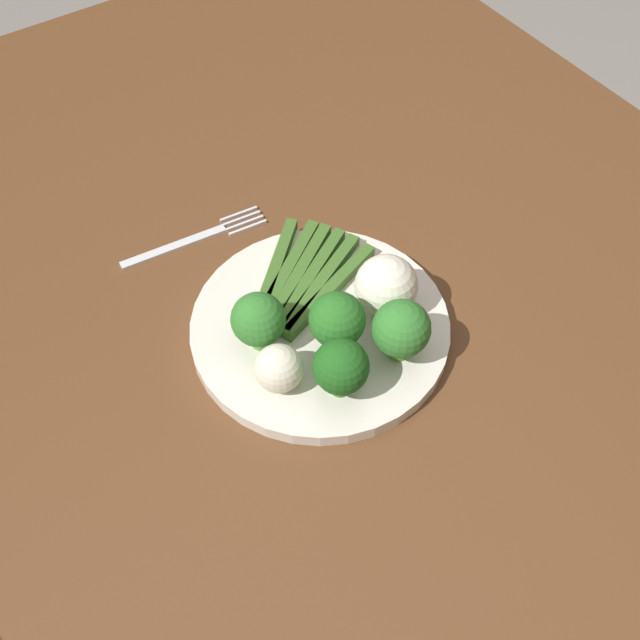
# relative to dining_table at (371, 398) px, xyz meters

# --- Properties ---
(ground_plane) EXTENTS (6.00, 6.00, 0.02)m
(ground_plane) POSITION_rel_dining_table_xyz_m (0.00, 0.00, -0.67)
(ground_plane) COLOR gray
(dining_table) EXTENTS (1.44, 0.99, 0.75)m
(dining_table) POSITION_rel_dining_table_xyz_m (0.00, 0.00, 0.00)
(dining_table) COLOR brown
(dining_table) RESTS_ON ground_plane
(plate) EXTENTS (0.26, 0.26, 0.01)m
(plate) POSITION_rel_dining_table_xyz_m (-0.05, -0.04, 0.10)
(plate) COLOR silver
(plate) RESTS_ON dining_table
(asparagus_bundle) EXTENTS (0.13, 0.16, 0.01)m
(asparagus_bundle) POSITION_rel_dining_table_xyz_m (-0.10, -0.02, 0.11)
(asparagus_bundle) COLOR #3D6626
(asparagus_bundle) RESTS_ON plate
(broccoli_left) EXTENTS (0.05, 0.05, 0.07)m
(broccoli_left) POSITION_rel_dining_table_xyz_m (-0.02, -0.04, 0.15)
(broccoli_left) COLOR #568E33
(broccoli_left) RESTS_ON plate
(broccoli_back) EXTENTS (0.05, 0.05, 0.06)m
(broccoli_back) POSITION_rel_dining_table_xyz_m (0.03, -0.06, 0.15)
(broccoli_back) COLOR #4C7F2B
(broccoli_back) RESTS_ON plate
(broccoli_outer_edge) EXTENTS (0.05, 0.05, 0.06)m
(broccoli_outer_edge) POSITION_rel_dining_table_xyz_m (-0.06, -0.10, 0.15)
(broccoli_outer_edge) COLOR #609E3D
(broccoli_outer_edge) RESTS_ON plate
(broccoli_back_right) EXTENTS (0.06, 0.06, 0.07)m
(broccoli_back_right) POSITION_rel_dining_table_xyz_m (0.03, 0.01, 0.15)
(broccoli_back_right) COLOR #609E3D
(broccoli_back_right) RESTS_ON plate
(cauliflower_right) EXTENTS (0.05, 0.05, 0.05)m
(cauliflower_right) POSITION_rel_dining_table_xyz_m (-0.01, -0.10, 0.13)
(cauliflower_right) COLOR silver
(cauliflower_right) RESTS_ON plate
(cauliflower_near_fork) EXTENTS (0.06, 0.06, 0.06)m
(cauliflower_near_fork) POSITION_rel_dining_table_xyz_m (-0.03, 0.03, 0.14)
(cauliflower_near_fork) COLOR white
(cauliflower_near_fork) RESTS_ON plate
(fork) EXTENTS (0.03, 0.17, 0.00)m
(fork) POSITION_rel_dining_table_xyz_m (-0.23, -0.08, 0.10)
(fork) COLOR silver
(fork) RESTS_ON dining_table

